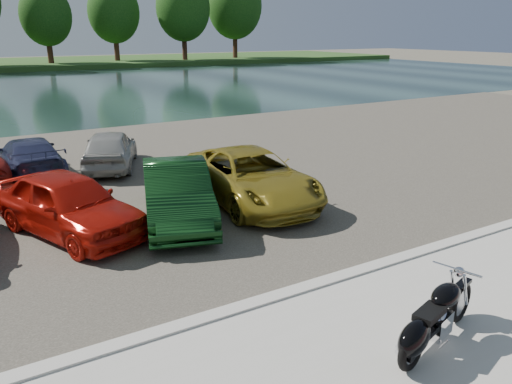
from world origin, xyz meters
TOP-DOWN VIEW (x-y plane):
  - ground at (0.00, 0.00)m, footprint 200.00×200.00m
  - promenade at (0.00, -1.00)m, footprint 60.00×6.00m
  - kerb at (0.00, 2.00)m, footprint 60.00×0.30m
  - parking_lot at (0.00, 11.00)m, footprint 60.00×18.00m
  - river at (0.00, 40.00)m, footprint 120.00×40.00m
  - far_trees at (4.36, 65.79)m, footprint 70.25×10.68m
  - motorcycle at (0.14, -0.41)m, footprint 2.28×0.98m
  - car_4 at (-3.41, 6.97)m, footprint 3.16×4.59m
  - car_5 at (-0.96, 6.49)m, footprint 2.78×4.66m
  - car_6 at (1.34, 6.82)m, footprint 2.70×5.25m
  - car_11 at (-3.51, 12.74)m, footprint 1.86×4.35m
  - car_12 at (-1.00, 12.37)m, footprint 2.92×4.23m

SIDE VIEW (x-z plane):
  - ground at x=0.00m, z-range 0.00..0.00m
  - river at x=0.00m, z-range 0.00..0.00m
  - parking_lot at x=0.00m, z-range 0.00..0.04m
  - promenade at x=0.00m, z-range 0.00..0.10m
  - kerb at x=0.00m, z-range 0.00..0.14m
  - motorcycle at x=0.14m, z-range 0.04..1.09m
  - car_11 at x=-3.51m, z-range 0.04..1.29m
  - car_12 at x=-1.00m, z-range 0.04..1.38m
  - car_6 at x=1.34m, z-range 0.04..1.46m
  - car_5 at x=-0.96m, z-range 0.04..1.49m
  - car_4 at x=-3.41m, z-range 0.04..1.49m
  - far_trees at x=4.36m, z-range 1.23..13.75m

